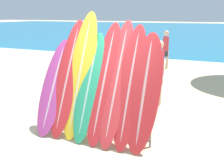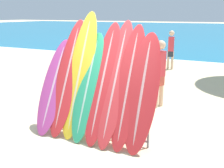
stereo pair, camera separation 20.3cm
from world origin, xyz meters
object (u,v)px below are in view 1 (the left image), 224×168
Objects in this scene: surfboard_slot_2 at (80,74)px; person_mid_beach at (158,71)px; surfboard_rack at (96,114)px; surfboard_slot_6 at (130,86)px; surfboard_slot_1 at (68,77)px; surfboard_slot_3 at (89,86)px; surfboard_slot_5 at (117,82)px; surfboard_slot_0 at (54,86)px; surfboard_slot_4 at (104,82)px; person_near_water at (166,48)px; surfboard_slot_7 at (144,92)px.

person_mid_beach is (1.07, 2.15, -0.27)m from surfboard_slot_2.
surfboard_slot_6 is (0.68, 0.09, 0.64)m from surfboard_rack.
surfboard_slot_3 is at bearing -6.94° from surfboard_slot_1.
surfboard_slot_1 is at bearing -179.42° from surfboard_slot_5.
surfboard_slot_3 is (0.82, 0.03, 0.09)m from surfboard_slot_0.
surfboard_slot_5 is (0.41, 0.12, 0.68)m from surfboard_rack.
surfboard_slot_0 is 2.80m from person_mid_beach.
surfboard_slot_2 is 1.09× the size of surfboard_slot_4.
surfboard_slot_0 reaches higher than person_near_water.
surfboard_slot_2 reaches higher than person_near_water.
person_near_water is 5.05m from person_mid_beach.
surfboard_slot_6 is at bearing 3.01° from surfboard_slot_3.
surfboard_rack is 1.22× the size of surfboard_slot_0.
surfboard_slot_6 is 2.20m from person_mid_beach.
surfboard_rack is 1.09× the size of surfboard_slot_7.
surfboard_slot_5 is 1.03× the size of surfboard_slot_6.
surfboard_slot_3 is 2.39m from person_mid_beach.
surfboard_slot_1 is at bearing -174.12° from surfboard_slot_2.
surfboard_slot_1 reaches higher than surfboard_rack.
person_near_water is at bearing 84.21° from surfboard_slot_0.
person_mid_beach is (1.35, 2.18, -0.19)m from surfboard_slot_1.
surfboard_slot_1 reaches higher than person_near_water.
surfboard_slot_7 is (1.13, -0.00, 0.02)m from surfboard_slot_3.
surfboard_slot_4 is (0.15, 0.10, 0.65)m from surfboard_rack.
surfboard_slot_2 is 1.40× the size of person_mid_beach.
surfboard_slot_7 is (0.83, -0.06, -0.08)m from surfboard_slot_4.
surfboard_slot_2 is 1.39m from surfboard_slot_7.
surfboard_slot_6 is at bearing -2.56° from surfboard_slot_2.
surfboard_slot_2 is at bearing 159.34° from surfboard_slot_3.
surfboard_slot_1 is at bearing 17.81° from surfboard_slot_0.
surfboard_slot_7 is at bearing 36.68° from person_mid_beach.
surfboard_slot_1 is 1.31× the size of person_mid_beach.
surfboard_slot_6 reaches higher than surfboard_slot_0.
surfboard_slot_2 reaches higher than surfboard_slot_5.
surfboard_slot_5 is 1.35× the size of person_near_water.
surfboard_slot_4 reaches higher than person_mid_beach.
surfboard_slot_1 is 0.54m from surfboard_slot_3.
person_near_water is (-0.39, 7.15, -0.20)m from surfboard_slot_4.
surfboard_slot_5 is (0.81, -0.02, -0.08)m from surfboard_slot_2.
surfboard_slot_2 reaches higher than surfboard_slot_1.
surfboard_slot_7 is 1.23× the size of person_near_water.
surfboard_slot_2 is at bearing 177.44° from surfboard_slot_6.
person_mid_beach is at bearing 73.77° from surfboard_rack.
surfboard_slot_1 reaches higher than surfboard_slot_7.
surfboard_slot_7 is at bearing -3.88° from surfboard_slot_2.
surfboard_slot_0 is 7.28m from person_near_water.
surfboard_slot_6 is (1.66, 0.07, 0.18)m from surfboard_slot_0.
surfboard_slot_4 is at bearing 11.00° from surfboard_slot_3.
surfboard_slot_1 is at bearing -103.13° from person_near_water.
surfboard_slot_5 is at bearing -94.41° from person_near_water.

